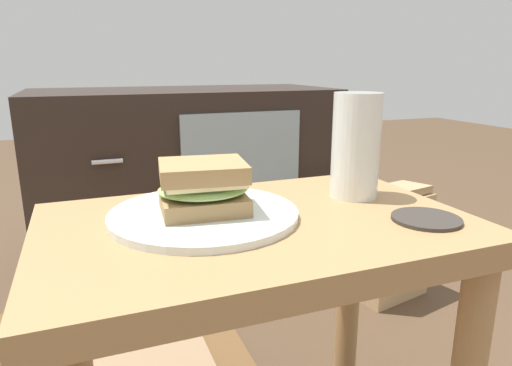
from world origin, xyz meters
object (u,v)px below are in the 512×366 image
object	(u,v)px
tv_cabinet	(188,176)
paper_bag	(390,243)
plate	(204,214)
coaster	(426,219)
beer_glass	(356,147)
sandwich_front	(203,187)

from	to	relation	value
tv_cabinet	paper_bag	distance (m)	0.69
plate	tv_cabinet	bearing A→B (deg)	78.97
coaster	paper_bag	distance (m)	0.74
plate	paper_bag	world-z (taller)	plate
beer_glass	paper_bag	world-z (taller)	beer_glass
coaster	paper_bag	bearing A→B (deg)	54.85
beer_glass	paper_bag	size ratio (longest dim) A/B	0.48
tv_cabinet	plate	world-z (taller)	tv_cabinet
sandwich_front	coaster	distance (m)	0.30
beer_glass	coaster	xyz separation A→B (m)	(0.03, -0.13, -0.07)
beer_glass	plate	bearing A→B (deg)	-176.02
tv_cabinet	plate	distance (m)	0.95
plate	beer_glass	size ratio (longest dim) A/B	1.59
plate	sandwich_front	world-z (taller)	sandwich_front
tv_cabinet	coaster	xyz separation A→B (m)	(0.09, -1.03, 0.17)
sandwich_front	coaster	size ratio (longest dim) A/B	1.42
sandwich_front	beer_glass	distance (m)	0.25
tv_cabinet	beer_glass	distance (m)	0.94
beer_glass	coaster	bearing A→B (deg)	-78.85
tv_cabinet	plate	size ratio (longest dim) A/B	3.82
tv_cabinet	sandwich_front	world-z (taller)	tv_cabinet
plate	paper_bag	bearing A→B (deg)	33.47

